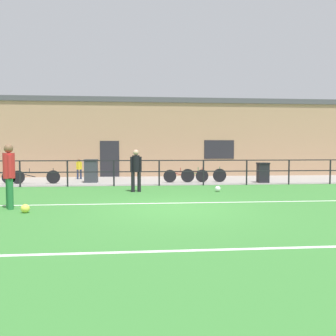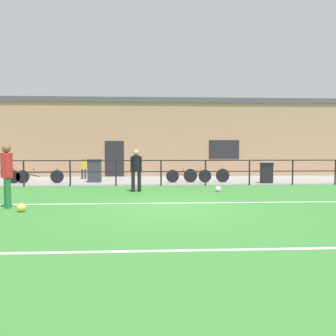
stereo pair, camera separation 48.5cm
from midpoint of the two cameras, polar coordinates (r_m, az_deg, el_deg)
The scene contains 16 objects.
ground at distance 9.59m, azimuth -0.52°, elevation -6.85°, with size 60.00×44.00×0.04m, color #387A33.
field_line_touchline at distance 10.58m, azimuth -0.97°, elevation -5.78°, with size 36.00×0.11×0.00m, color white.
field_line_hash at distance 5.81m, azimuth 2.74°, elevation -13.33°, with size 36.00×0.11×0.00m, color white.
pavement_strip at distance 18.00m, azimuth -2.75°, elevation -2.04°, with size 48.00×5.00×0.02m, color gray.
perimeter_fence at distance 15.46m, azimuth -2.36°, elevation -0.16°, with size 36.07×0.07×1.15m.
clubhouse_facade at distance 21.63m, azimuth -3.20°, elevation 4.99°, with size 28.00×2.56×4.65m.
player_goalkeeper at distance 13.32m, azimuth -6.32°, elevation 0.01°, with size 0.44×0.28×1.61m.
player_striker at distance 10.53m, azimuth -25.84°, elevation -0.64°, with size 0.31×0.44×1.77m.
soccer_ball_match at distance 13.48m, azimuth 7.14°, elevation -3.41°, with size 0.22×0.22×0.22m, color white.
soccer_ball_spare at distance 9.81m, azimuth -23.71°, elevation -6.11°, with size 0.23×0.23×0.23m, color #E5E04C.
spectator_child at distance 19.19m, azimuth -15.08°, elevation 0.07°, with size 0.30×0.19×1.10m.
bicycle_parked_0 at distance 16.93m, azimuth 5.05°, elevation -1.18°, with size 2.23×0.04×0.75m.
bicycle_parked_1 at distance 17.37m, azimuth -21.66°, elevation -1.34°, with size 2.22×0.04×0.72m.
bicycle_parked_4 at distance 16.80m, azimuth 2.13°, elevation -1.27°, with size 2.19×0.04×0.72m.
trash_bin_0 at distance 17.24m, azimuth -13.29°, elevation -0.45°, with size 0.65×0.55×1.11m.
trash_bin_1 at distance 17.25m, azimuth 14.54°, elevation -0.72°, with size 0.53×0.45×0.96m.
Camera 1 is at (-1.02, -9.39, 1.65)m, focal length 37.15 mm.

